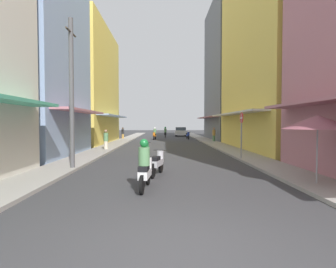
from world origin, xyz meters
name	(u,v)px	position (x,y,z in m)	size (l,w,h in m)	color
ground_plane	(166,144)	(0.00, 22.42, 0.00)	(116.24, 116.24, 0.00)	#38383A
sidewalk_left	(116,144)	(-4.83, 22.42, 0.06)	(1.80, 60.84, 0.12)	#9E9991
sidewalk_right	(215,144)	(4.83, 22.42, 0.06)	(1.80, 60.84, 0.12)	#9E9991
building_left_mid	(23,63)	(-8.72, 12.75, 5.71)	(7.05, 8.09, 11.44)	#8CA5CC
building_left_far	(79,86)	(-8.72, 23.93, 5.81)	(7.05, 12.32, 11.64)	#EFD159
building_right_mid	(279,42)	(8.72, 17.01, 8.33)	(7.05, 13.74, 16.68)	#EFD159
building_right_far	(235,72)	(8.72, 30.13, 8.42)	(7.05, 11.24, 16.85)	slate
motorbike_black	(165,133)	(0.08, 35.69, 0.70)	(0.55, 1.81, 1.58)	black
motorbike_blue	(188,135)	(2.96, 31.27, 0.50)	(0.55, 1.81, 0.96)	black
motorbike_silver	(157,162)	(-0.45, 6.52, 0.50)	(0.65, 1.78, 0.96)	black
motorbike_orange	(155,134)	(-1.31, 30.56, 0.70)	(0.55, 1.81, 1.58)	black
motorbike_white	(145,167)	(-0.77, 4.15, 0.70)	(0.55, 1.81, 1.58)	black
motorbike_green	(146,149)	(-1.26, 12.04, 0.50)	(0.55, 1.80, 0.96)	black
parked_car	(181,132)	(2.56, 40.04, 0.74)	(1.83, 4.13, 1.45)	silver
pedestrian_midway	(106,140)	(-4.51, 16.39, 0.79)	(0.34, 0.34, 1.59)	beige
pedestrian_crossing	(214,135)	(5.31, 25.65, 0.80)	(0.34, 0.34, 1.60)	#598C59
pedestrian_far	(123,133)	(-5.39, 30.96, 0.76)	(0.34, 0.34, 1.54)	#BF8C3F
vendor_umbrella	(318,122)	(4.71, 4.42, 2.08)	(2.20, 2.20, 2.31)	#99999E
utility_pole	(72,93)	(-4.18, 7.75, 3.35)	(0.20, 1.20, 6.56)	#4C4C4F
street_sign_no_entry	(241,129)	(4.08, 10.77, 1.72)	(0.07, 0.60, 2.65)	gray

